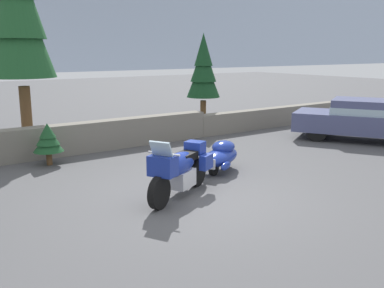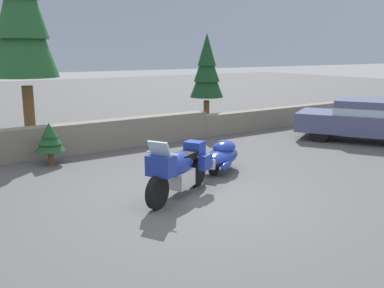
{
  "view_description": "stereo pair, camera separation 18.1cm",
  "coord_description": "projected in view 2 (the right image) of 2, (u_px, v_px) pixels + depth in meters",
  "views": [
    {
      "loc": [
        -5.06,
        -6.87,
        3.0
      ],
      "look_at": [
        0.73,
        1.29,
        0.85
      ],
      "focal_mm": 40.54,
      "sensor_mm": 36.0,
      "label": 1
    },
    {
      "loc": [
        -4.91,
        -6.97,
        3.0
      ],
      "look_at": [
        0.73,
        1.29,
        0.85
      ],
      "focal_mm": 40.54,
      "sensor_mm": 36.0,
      "label": 2
    }
  ],
  "objects": [
    {
      "name": "stone_guard_wall",
      "position": [
        83.0,
        139.0,
        13.02
      ],
      "size": [
        24.0,
        0.58,
        0.91
      ],
      "color": "slate",
      "rests_on": "ground"
    },
    {
      "name": "ground_plane",
      "position": [
        198.0,
        199.0,
        8.97
      ],
      "size": [
        80.0,
        80.0,
        0.0
      ],
      "primitive_type": "plane",
      "color": "#4C4C4F"
    },
    {
      "name": "pine_tree_tall",
      "position": [
        21.0,
        7.0,
        12.65
      ],
      "size": [
        1.96,
        1.96,
        6.81
      ],
      "color": "brown",
      "rests_on": "ground"
    },
    {
      "name": "car_shaped_trailer",
      "position": [
        221.0,
        156.0,
        10.95
      ],
      "size": [
        2.12,
        1.35,
        0.76
      ],
      "color": "black",
      "rests_on": "ground"
    },
    {
      "name": "touring_motorcycle",
      "position": [
        178.0,
        168.0,
        9.01
      ],
      "size": [
        2.11,
        1.37,
        1.33
      ],
      "color": "black",
      "rests_on": "ground"
    },
    {
      "name": "sedan_at_right_edge",
      "position": [
        370.0,
        119.0,
        14.51
      ],
      "size": [
        3.82,
        4.81,
        1.41
      ],
      "color": "black",
      "rests_on": "ground"
    },
    {
      "name": "pine_sapling_near",
      "position": [
        50.0,
        138.0,
        11.58
      ],
      "size": [
        0.79,
        0.79,
        1.14
      ],
      "color": "brown",
      "rests_on": "ground"
    },
    {
      "name": "pine_tree_secondary",
      "position": [
        207.0,
        69.0,
        17.01
      ],
      "size": [
        1.32,
        1.32,
        3.69
      ],
      "color": "brown",
      "rests_on": "ground"
    }
  ]
}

